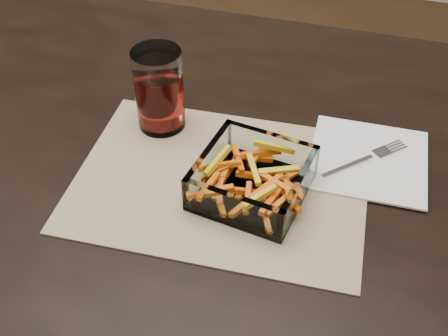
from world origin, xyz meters
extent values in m
cube|color=black|center=(0.00, 0.00, 0.73)|extent=(1.60, 0.90, 0.03)
cube|color=tan|center=(0.12, -0.09, 0.75)|extent=(0.47, 0.35, 0.00)
cube|color=white|center=(0.17, -0.10, 0.76)|extent=(0.18, 0.18, 0.01)
cube|color=white|center=(0.18, -0.02, 0.78)|extent=(0.16, 0.03, 0.06)
cube|color=white|center=(0.16, -0.17, 0.78)|extent=(0.16, 0.03, 0.06)
cube|color=white|center=(0.10, -0.09, 0.78)|extent=(0.03, 0.16, 0.06)
cube|color=white|center=(0.24, -0.11, 0.78)|extent=(0.03, 0.16, 0.06)
cylinder|color=white|center=(-0.02, 0.02, 0.82)|extent=(0.08, 0.08, 0.14)
cylinder|color=#AC1D18|center=(-0.02, 0.02, 0.81)|extent=(0.07, 0.07, 0.09)
cube|color=white|center=(0.33, 0.03, 0.76)|extent=(0.19, 0.19, 0.00)
cube|color=silver|center=(0.30, 0.00, 0.76)|extent=(0.08, 0.08, 0.00)
cube|color=silver|center=(0.35, 0.05, 0.76)|extent=(0.04, 0.04, 0.00)
cube|color=silver|center=(0.37, 0.07, 0.76)|extent=(0.02, 0.02, 0.00)
cube|color=silver|center=(0.37, 0.07, 0.76)|extent=(0.02, 0.02, 0.00)
cube|color=silver|center=(0.38, 0.07, 0.76)|extent=(0.02, 0.02, 0.00)
cube|color=silver|center=(0.38, 0.06, 0.76)|extent=(0.02, 0.02, 0.00)
camera|label=1|loc=(0.30, -0.68, 1.37)|focal=45.00mm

